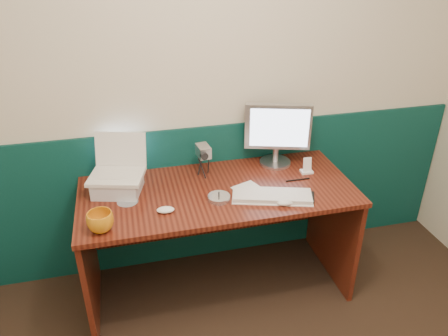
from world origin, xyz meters
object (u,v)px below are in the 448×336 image
object	(u,v)px
monitor	(277,134)
mug	(100,222)
desk	(218,241)
laptop	(114,159)
camcorder	(204,161)
keyboard	(272,196)

from	to	relation	value
monitor	mug	world-z (taller)	monitor
desk	laptop	xyz separation A→B (m)	(-0.57, 0.11, 0.59)
laptop	camcorder	xyz separation A→B (m)	(0.52, 0.07, -0.12)
desk	monitor	xyz separation A→B (m)	(0.44, 0.23, 0.58)
camcorder	mug	bearing A→B (deg)	-151.47
laptop	mug	distance (m)	0.41
monitor	keyboard	xyz separation A→B (m)	(-0.16, -0.40, -0.19)
camcorder	monitor	bearing A→B (deg)	-1.34
keyboard	monitor	bearing A→B (deg)	85.33
laptop	keyboard	world-z (taller)	laptop
desk	laptop	size ratio (longest dim) A/B	5.36
desk	camcorder	bearing A→B (deg)	103.97
keyboard	mug	distance (m)	0.94
laptop	keyboard	bearing A→B (deg)	-2.53
keyboard	laptop	bearing A→B (deg)	178.74
camcorder	keyboard	bearing A→B (deg)	-54.59
laptop	monitor	xyz separation A→B (m)	(1.00, 0.12, -0.01)
mug	camcorder	size ratio (longest dim) A/B	0.68
desk	keyboard	world-z (taller)	keyboard
desk	laptop	world-z (taller)	laptop
laptop	mug	bearing A→B (deg)	-88.62
laptop	camcorder	world-z (taller)	laptop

